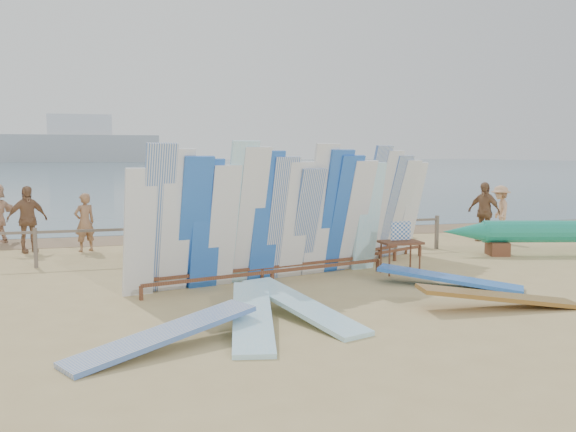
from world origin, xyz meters
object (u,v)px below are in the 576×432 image
object	(u,v)px
outrigger_canoe	(565,233)
beachgoer_9	(378,206)
main_surfboard_rack	(266,220)
beachgoer_8	(398,216)
beachgoer_10	(484,212)
flat_board_b	(252,329)
flat_board_d	(449,287)
beachgoer_extra_1	(27,219)
flat_board_c	(498,308)
flat_board_e	(164,349)
beachgoer_1	(85,222)
beachgoer_5	(241,206)
side_surfboard_rack	(388,209)
beach_chair_left	(265,241)
beachgoer_6	(246,216)
stroller	(316,231)
beach_chair_right	(270,241)
vendor_table	(400,256)
flat_board_a	(302,318)
beachgoer_extra_0	(500,211)
beachgoer_7	(304,217)
beachgoer_4	(176,220)

from	to	relation	value
outrigger_canoe	beachgoer_9	size ratio (longest dim) A/B	3.43
main_surfboard_rack	beachgoer_8	bearing A→B (deg)	26.02
beachgoer_10	flat_board_b	bearing A→B (deg)	-76.35
flat_board_d	beachgoer_8	world-z (taller)	beachgoer_8
beachgoer_9	beachgoer_extra_1	world-z (taller)	beachgoer_9
flat_board_c	flat_board_e	bearing A→B (deg)	105.52
beachgoer_1	beachgoer_5	bearing A→B (deg)	175.02
side_surfboard_rack	beachgoer_5	xyz separation A→B (m)	(-2.52, 5.26, -0.30)
beach_chair_left	beachgoer_5	size ratio (longest dim) A/B	0.46
side_surfboard_rack	beachgoer_6	distance (m)	4.00
flat_board_d	beachgoer_10	xyz separation A→B (m)	(4.19, 5.20, 0.86)
stroller	beachgoer_6	size ratio (longest dim) A/B	0.61
beachgoer_extra_1	beachgoer_6	distance (m)	5.65
main_surfboard_rack	beach_chair_right	size ratio (longest dim) A/B	6.02
vendor_table	beach_chair_left	size ratio (longest dim) A/B	1.30
flat_board_a	stroller	distance (m)	7.35
flat_board_c	flat_board_e	xyz separation A→B (m)	(-5.48, -0.64, 0.00)
beachgoer_9	beachgoer_extra_1	size ratio (longest dim) A/B	1.03
beachgoer_extra_1	beachgoer_extra_0	bearing A→B (deg)	-27.02
flat_board_e	beachgoer_6	world-z (taller)	beachgoer_6
flat_board_c	beachgoer_1	size ratio (longest dim) A/B	1.77
flat_board_b	beachgoer_8	size ratio (longest dim) A/B	1.70
flat_board_c	beachgoer_7	xyz separation A→B (m)	(-0.95, 7.74, 0.78)
beachgoer_extra_0	beachgoer_10	bearing A→B (deg)	-27.79
vendor_table	beachgoer_extra_0	distance (m)	7.38
beachgoer_7	stroller	bearing A→B (deg)	52.21
beachgoer_extra_1	beachgoer_8	distance (m)	9.94
flat_board_b	beachgoer_8	world-z (taller)	beachgoer_8
flat_board_a	beachgoer_5	bearing A→B (deg)	64.83
outrigger_canoe	main_surfboard_rack	bearing A→B (deg)	-156.94
side_surfboard_rack	beach_chair_right	xyz separation A→B (m)	(-2.43, 1.94, -0.95)
beachgoer_6	beachgoer_1	bearing A→B (deg)	-42.27
beachgoer_8	beachgoer_6	distance (m)	4.30
beachgoer_5	beachgoer_extra_0	distance (m)	8.08
flat_board_e	beachgoer_8	world-z (taller)	beachgoer_8
flat_board_b	flat_board_c	bearing A→B (deg)	12.08
beachgoer_7	beachgoer_8	bearing A→B (deg)	109.42
beachgoer_7	beachgoer_1	xyz separation A→B (m)	(-5.89, 0.32, -0.02)
flat_board_a	beachgoer_extra_0	size ratio (longest dim) A/B	1.72
flat_board_c	stroller	xyz separation A→B (m)	(-0.77, 7.21, 0.42)
flat_board_c	beachgoer_1	bearing A→B (deg)	49.18
beachgoer_extra_0	side_surfboard_rack	bearing A→B (deg)	-34.93
beachgoer_4	beachgoer_1	distance (m)	2.63
side_surfboard_rack	vendor_table	xyz separation A→B (m)	(-0.46, -1.63, -0.85)
beach_chair_left	beachgoer_10	xyz separation A→B (m)	(6.54, -0.09, 0.61)
beachgoer_10	beachgoer_9	world-z (taller)	beachgoer_9
beach_chair_left	flat_board_c	bearing A→B (deg)	-85.61
beachgoer_6	beachgoer_extra_0	bearing A→B (deg)	147.24
stroller	beachgoer_6	distance (m)	1.97
main_surfboard_rack	beachgoer_10	size ratio (longest dim) A/B	3.21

